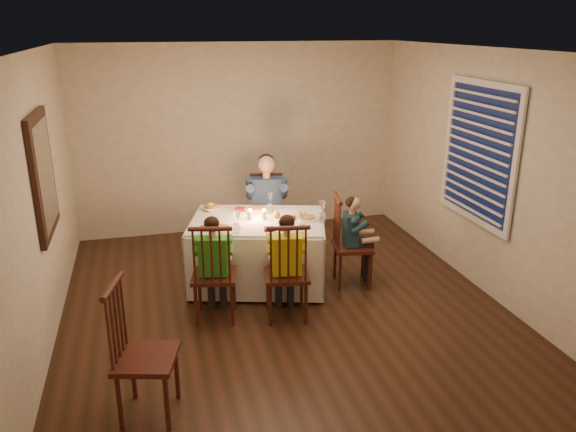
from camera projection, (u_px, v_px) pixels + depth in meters
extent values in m
plane|color=black|center=(283.00, 305.00, 5.94)|extent=(5.00, 5.00, 0.00)
cube|color=beige|center=(37.00, 205.00, 4.98)|extent=(0.02, 5.00, 2.60)
cube|color=beige|center=(485.00, 173.00, 6.05)|extent=(0.02, 5.00, 2.60)
cube|color=beige|center=(239.00, 139.00, 7.80)|extent=(4.50, 0.02, 2.60)
plane|color=white|center=(282.00, 50.00, 5.09)|extent=(5.00, 5.00, 0.00)
cube|color=silver|center=(257.00, 221.00, 6.22)|extent=(1.67, 1.39, 0.04)
cube|color=silver|center=(261.00, 235.00, 6.83)|extent=(1.43, 0.43, 0.71)
cube|color=silver|center=(254.00, 271.00, 5.84)|extent=(1.43, 0.43, 0.71)
cube|color=silver|center=(322.00, 252.00, 6.32)|extent=(0.32, 1.03, 0.71)
cube|color=silver|center=(194.00, 251.00, 6.36)|extent=(0.32, 1.03, 0.71)
cylinder|color=white|center=(256.00, 210.00, 6.50)|extent=(0.32, 0.32, 0.02)
cylinder|color=white|center=(221.00, 229.00, 5.89)|extent=(0.32, 0.32, 0.02)
cylinder|color=white|center=(286.00, 230.00, 5.87)|extent=(0.32, 0.32, 0.02)
cylinder|color=white|center=(307.00, 218.00, 6.21)|extent=(0.32, 0.32, 0.02)
cylinder|color=silver|center=(250.00, 215.00, 6.20)|extent=(0.06, 0.06, 0.10)
cylinder|color=silver|center=(264.00, 215.00, 6.19)|extent=(0.06, 0.06, 0.10)
sphere|color=yellow|center=(210.00, 206.00, 6.50)|extent=(0.09, 0.09, 0.09)
sphere|color=orange|center=(277.00, 215.00, 6.24)|extent=(0.08, 0.08, 0.08)
imported|color=white|center=(211.00, 208.00, 6.50)|extent=(0.22, 0.22, 0.05)
cube|color=black|center=(43.00, 175.00, 5.20)|extent=(0.05, 0.95, 1.15)
cube|color=white|center=(46.00, 175.00, 5.20)|extent=(0.01, 0.78, 0.98)
cube|color=#0D1536|center=(480.00, 153.00, 6.08)|extent=(0.01, 1.20, 1.40)
cube|color=white|center=(479.00, 153.00, 6.07)|extent=(0.03, 1.34, 1.54)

